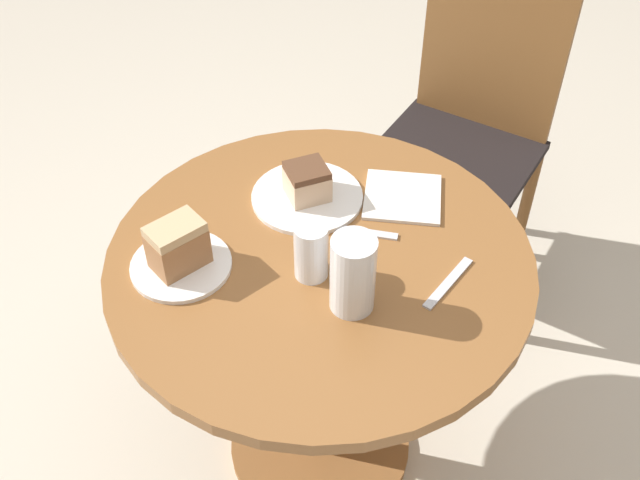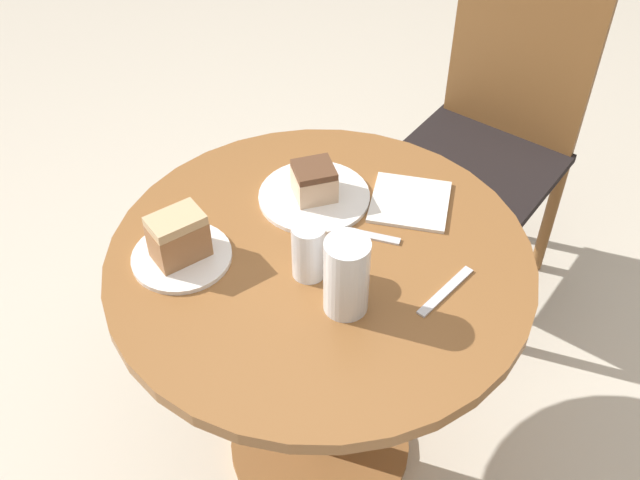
{
  "view_description": "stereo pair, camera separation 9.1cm",
  "coord_description": "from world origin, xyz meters",
  "px_view_note": "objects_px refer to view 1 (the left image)",
  "views": [
    {
      "loc": [
        0.43,
        -0.95,
        1.74
      ],
      "look_at": [
        0.0,
        0.0,
        0.74
      ],
      "focal_mm": 42.0,
      "sensor_mm": 36.0,
      "label": 1
    },
    {
      "loc": [
        0.51,
        -0.91,
        1.74
      ],
      "look_at": [
        0.0,
        0.0,
        0.74
      ],
      "focal_mm": 42.0,
      "sensor_mm": 36.0,
      "label": 2
    }
  ],
  "objects_px": {
    "plate_near": "(307,197)",
    "cake_slice_far": "(177,245)",
    "plate_far": "(181,265)",
    "glass_water": "(311,253)",
    "glass_lemonade": "(353,278)",
    "chair": "(465,132)",
    "cake_slice_near": "(307,182)"
  },
  "relations": [
    {
      "from": "plate_far",
      "to": "plate_near",
      "type": "bearing_deg",
      "value": 64.38
    },
    {
      "from": "plate_near",
      "to": "plate_far",
      "type": "height_order",
      "value": "same"
    },
    {
      "from": "glass_lemonade",
      "to": "glass_water",
      "type": "height_order",
      "value": "glass_lemonade"
    },
    {
      "from": "plate_near",
      "to": "cake_slice_near",
      "type": "bearing_deg",
      "value": 180.0
    },
    {
      "from": "chair",
      "to": "cake_slice_near",
      "type": "relative_size",
      "value": 8.12
    },
    {
      "from": "cake_slice_near",
      "to": "cake_slice_far",
      "type": "height_order",
      "value": "cake_slice_far"
    },
    {
      "from": "glass_lemonade",
      "to": "glass_water",
      "type": "distance_m",
      "value": 0.11
    },
    {
      "from": "plate_far",
      "to": "glass_water",
      "type": "xyz_separation_m",
      "value": [
        0.24,
        0.09,
        0.05
      ]
    },
    {
      "from": "chair",
      "to": "glass_water",
      "type": "height_order",
      "value": "chair"
    },
    {
      "from": "chair",
      "to": "cake_slice_far",
      "type": "bearing_deg",
      "value": -100.88
    },
    {
      "from": "glass_water",
      "to": "glass_lemonade",
      "type": "bearing_deg",
      "value": -22.09
    },
    {
      "from": "plate_near",
      "to": "glass_lemonade",
      "type": "relative_size",
      "value": 1.49
    },
    {
      "from": "cake_slice_far",
      "to": "glass_lemonade",
      "type": "relative_size",
      "value": 0.78
    },
    {
      "from": "cake_slice_far",
      "to": "glass_lemonade",
      "type": "height_order",
      "value": "glass_lemonade"
    },
    {
      "from": "chair",
      "to": "cake_slice_far",
      "type": "distance_m",
      "value": 1.05
    },
    {
      "from": "cake_slice_far",
      "to": "glass_water",
      "type": "height_order",
      "value": "glass_water"
    },
    {
      "from": "plate_far",
      "to": "chair",
      "type": "bearing_deg",
      "value": 71.89
    },
    {
      "from": "plate_near",
      "to": "cake_slice_far",
      "type": "xyz_separation_m",
      "value": [
        -0.14,
        -0.28,
        0.05
      ]
    },
    {
      "from": "chair",
      "to": "glass_water",
      "type": "relative_size",
      "value": 7.81
    },
    {
      "from": "chair",
      "to": "cake_slice_near",
      "type": "bearing_deg",
      "value": -97.51
    },
    {
      "from": "plate_far",
      "to": "glass_lemonade",
      "type": "height_order",
      "value": "glass_lemonade"
    },
    {
      "from": "chair",
      "to": "glass_water",
      "type": "xyz_separation_m",
      "value": [
        -0.08,
        -0.87,
        0.27
      ]
    },
    {
      "from": "chair",
      "to": "plate_far",
      "type": "distance_m",
      "value": 1.04
    },
    {
      "from": "cake_slice_near",
      "to": "glass_water",
      "type": "relative_size",
      "value": 0.96
    },
    {
      "from": "plate_near",
      "to": "glass_lemonade",
      "type": "xyz_separation_m",
      "value": [
        0.2,
        -0.24,
        0.06
      ]
    },
    {
      "from": "plate_far",
      "to": "cake_slice_near",
      "type": "relative_size",
      "value": 1.7
    },
    {
      "from": "plate_near",
      "to": "glass_lemonade",
      "type": "bearing_deg",
      "value": -49.74
    },
    {
      "from": "cake_slice_far",
      "to": "glass_lemonade",
      "type": "distance_m",
      "value": 0.34
    },
    {
      "from": "glass_water",
      "to": "plate_far",
      "type": "bearing_deg",
      "value": -159.5
    },
    {
      "from": "plate_near",
      "to": "cake_slice_far",
      "type": "distance_m",
      "value": 0.32
    },
    {
      "from": "chair",
      "to": "plate_far",
      "type": "bearing_deg",
      "value": -100.88
    },
    {
      "from": "cake_slice_near",
      "to": "cake_slice_far",
      "type": "distance_m",
      "value": 0.32
    }
  ]
}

